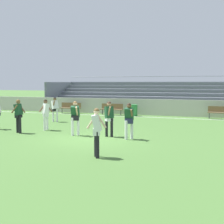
# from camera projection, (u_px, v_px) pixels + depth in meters

# --- Properties ---
(ground_plane) EXTENTS (160.00, 160.00, 0.00)m
(ground_plane) POSITION_uv_depth(u_px,v_px,m) (88.00, 139.00, 14.94)
(ground_plane) COLOR #477033
(field_line_sideline) EXTENTS (44.00, 0.12, 0.01)m
(field_line_sideline) POSITION_uv_depth(u_px,v_px,m) (146.00, 117.00, 24.49)
(field_line_sideline) COLOR white
(field_line_sideline) RESTS_ON ground
(sideline_wall) EXTENTS (48.00, 0.16, 1.27)m
(sideline_wall) POSITION_uv_depth(u_px,v_px,m) (151.00, 107.00, 25.85)
(sideline_wall) COLOR #BCB7AD
(sideline_wall) RESTS_ON ground
(bleacher_stand) EXTENTS (26.88, 5.47, 3.20)m
(bleacher_stand) POSITION_uv_depth(u_px,v_px,m) (197.00, 96.00, 27.94)
(bleacher_stand) COLOR #9EA3AD
(bleacher_stand) RESTS_ON ground
(bench_near_bin) EXTENTS (1.80, 0.40, 0.90)m
(bench_near_bin) POSITION_uv_depth(u_px,v_px,m) (71.00, 107.00, 27.35)
(bench_near_bin) COLOR brown
(bench_near_bin) RESTS_ON ground
(bench_far_left) EXTENTS (1.80, 0.40, 0.90)m
(bench_far_left) POSITION_uv_depth(u_px,v_px,m) (112.00, 108.00, 26.04)
(bench_far_left) COLOR brown
(bench_far_left) RESTS_ON ground
(bench_far_right) EXTENTS (1.80, 0.40, 0.90)m
(bench_far_right) POSITION_uv_depth(u_px,v_px,m) (221.00, 111.00, 23.10)
(bench_far_right) COLOR brown
(bench_far_right) RESTS_ON ground
(trash_bin) EXTENTS (0.59, 0.59, 0.88)m
(trash_bin) POSITION_uv_depth(u_px,v_px,m) (134.00, 110.00, 25.30)
(trash_bin) COLOR #2D7F3D
(trash_bin) RESTS_ON ground
(player_dark_challenging) EXTENTS (0.46, 0.61, 1.68)m
(player_dark_challenging) POSITION_uv_depth(u_px,v_px,m) (109.00, 116.00, 15.51)
(player_dark_challenging) COLOR black
(player_dark_challenging) RESTS_ON ground
(player_dark_dropping_back) EXTENTS (0.47, 0.62, 1.67)m
(player_dark_dropping_back) POSITION_uv_depth(u_px,v_px,m) (75.00, 115.00, 15.87)
(player_dark_dropping_back) COLOR white
(player_dark_dropping_back) RESTS_ON ground
(player_white_deep_cover) EXTENTS (0.53, 0.63, 1.63)m
(player_white_deep_cover) POSITION_uv_depth(u_px,v_px,m) (55.00, 107.00, 21.44)
(player_white_deep_cover) COLOR white
(player_white_deep_cover) RESTS_ON ground
(player_dark_pressing_high) EXTENTS (0.59, 0.44, 1.72)m
(player_dark_pressing_high) POSITION_uv_depth(u_px,v_px,m) (18.00, 113.00, 16.63)
(player_dark_pressing_high) COLOR black
(player_dark_pressing_high) RESTS_ON ground
(player_white_wide_right) EXTENTS (0.67, 0.48, 1.67)m
(player_white_wide_right) POSITION_uv_depth(u_px,v_px,m) (46.00, 112.00, 17.62)
(player_white_wide_right) COLOR white
(player_white_wide_right) RESTS_ON ground
(player_dark_trailing_run) EXTENTS (0.46, 0.64, 1.65)m
(player_dark_trailing_run) POSITION_uv_depth(u_px,v_px,m) (129.00, 118.00, 14.80)
(player_dark_trailing_run) COLOR white
(player_dark_trailing_run) RESTS_ON ground
(player_white_on_ball) EXTENTS (0.60, 0.48, 1.70)m
(player_white_on_ball) POSITION_uv_depth(u_px,v_px,m) (97.00, 128.00, 11.19)
(player_white_on_ball) COLOR black
(player_white_on_ball) RESTS_ON ground
(soccer_ball) EXTENTS (0.22, 0.22, 0.22)m
(soccer_ball) POSITION_uv_depth(u_px,v_px,m) (96.00, 132.00, 16.33)
(soccer_ball) COLOR orange
(soccer_ball) RESTS_ON ground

